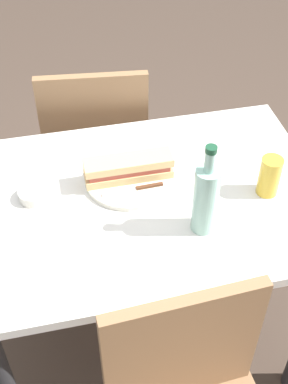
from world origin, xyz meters
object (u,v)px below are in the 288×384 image
Objects in this scene: baguette_sandwich_near at (128,168)px; dining_table at (144,227)px; beer_glass at (270,176)px; water_bottle at (206,198)px; plate_near at (129,179)px; olive_bowl at (33,194)px; knife_near at (136,189)px; chair_near at (96,145)px.

dining_table is at bearing 110.21° from baguette_sandwich_near.
beer_glass is (-0.35, 0.05, 0.19)m from dining_table.
baguette_sandwich_near is at bearing -54.97° from water_bottle.
baguette_sandwich_near reaches higher than plate_near.
olive_bowl is (0.28, 0.01, -0.03)m from baguette_sandwich_near.
baguette_sandwich_near reaches higher than olive_bowl.
dining_table is 4.08× the size of baguette_sandwich_near.
knife_near reaches higher than plate_near.
olive_bowl is at bearing -10.19° from beer_glass.
olive_bowl is (0.31, -0.06, 0.14)m from dining_table.
plate_near is 0.04m from baguette_sandwich_near.
dining_table is at bearing 130.84° from knife_near.
chair_near is 3.14× the size of water_bottle.
baguette_sandwich_near is (0.03, -0.08, 0.18)m from dining_table.
dining_table is 3.78× the size of water_bottle.
knife_near is at bearing -49.16° from dining_table.
chair_near reaches higher than knife_near.
dining_table is 1.21× the size of chair_near.
beer_glass is (-0.38, 0.13, 0.01)m from baguette_sandwich_near.
olive_bowl is at bearing 3.04° from baguette_sandwich_near.
chair_near is 0.54m from plate_near.
chair_near reaches higher than olive_bowl.
olive_bowl is at bearing 63.97° from chair_near.
knife_near is (0.02, -0.02, 0.15)m from dining_table.
water_bottle is at bearing 131.22° from knife_near.
plate_near is 0.94× the size of water_bottle.
water_bottle is (-0.15, 0.17, 0.09)m from knife_near.
water_bottle is (-0.16, 0.23, 0.06)m from baguette_sandwich_near.
knife_near reaches higher than dining_table.
water_bottle is at bearing 105.57° from chair_near.
water_bottle reaches higher than beer_glass.
water_bottle is 0.50m from olive_bowl.
beer_glass reaches higher than dining_table.
knife_near is 0.29m from olive_bowl.
water_bottle is (-0.13, 0.15, 0.24)m from dining_table.
olive_bowl reaches higher than dining_table.
plate_near is 1.44× the size of knife_near.
chair_near is 0.80m from beer_glass.
dining_table is 0.15m from knife_near.
dining_table is 8.68× the size of beer_glass.
water_bottle reaches higher than olive_bowl.
dining_table is 0.57m from chair_near.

